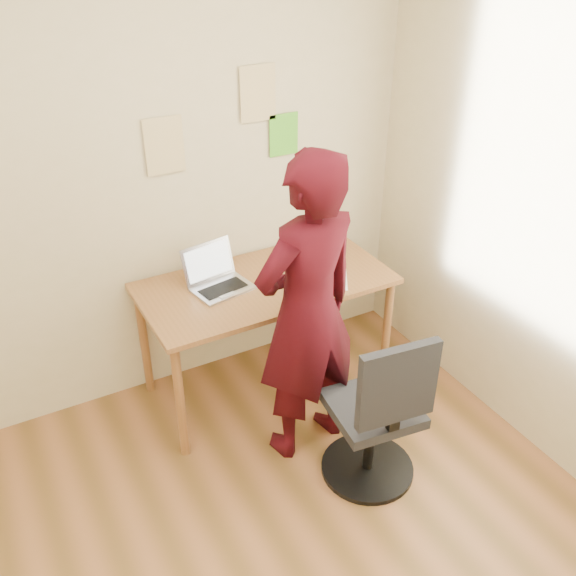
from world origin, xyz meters
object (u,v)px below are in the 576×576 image
phone (310,290)px  person (307,313)px  desk (266,294)px  laptop (217,278)px  office_chair (378,421)px

phone → person: bearing=-150.2°
desk → person: size_ratio=0.83×
laptop → office_chair: size_ratio=0.38×
desk → phone: size_ratio=9.70×
laptop → phone: 0.51m
laptop → phone: (0.42, -0.29, -0.04)m
desk → phone: (0.16, -0.21, 0.09)m
desk → phone: phone is taller
phone → person: person is taller
desk → laptop: 0.30m
desk → laptop: size_ratio=3.96×
phone → office_chair: bearing=-120.3°
phone → office_chair: 0.80m
office_chair → person: 0.63m
phone → desk: bearing=100.0°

